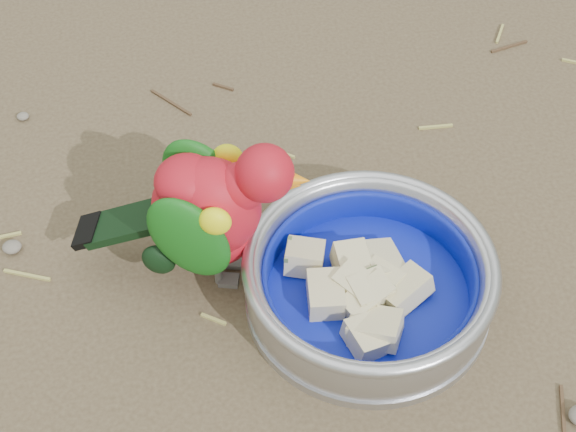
{
  "coord_description": "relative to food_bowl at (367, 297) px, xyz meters",
  "views": [
    {
      "loc": [
        -0.1,
        -0.45,
        0.68
      ],
      "look_at": [
        -0.03,
        0.07,
        0.08
      ],
      "focal_mm": 55.0,
      "sensor_mm": 36.0,
      "label": 1
    }
  ],
  "objects": [
    {
      "name": "fruit_wedges",
      "position": [
        0.0,
        0.0,
        0.02
      ],
      "size": [
        0.14,
        0.14,
        0.03
      ],
      "primitive_type": null,
      "color": "beige",
      "rests_on": "food_bowl"
    },
    {
      "name": "ground_debris",
      "position": [
        -0.0,
        0.02,
        -0.01
      ],
      "size": [
        0.9,
        0.8,
        0.01
      ],
      "primitive_type": null,
      "color": "tan",
      "rests_on": "ground"
    },
    {
      "name": "ground",
      "position": [
        -0.04,
        -0.02,
        -0.01
      ],
      "size": [
        60.0,
        60.0,
        0.0
      ],
      "primitive_type": "plane",
      "color": "brown"
    },
    {
      "name": "food_bowl",
      "position": [
        0.0,
        0.0,
        0.0
      ],
      "size": [
        0.23,
        0.23,
        0.02
      ],
      "primitive_type": "cylinder",
      "color": "#B2B2BA",
      "rests_on": "ground"
    },
    {
      "name": "lory_parrot",
      "position": [
        -0.14,
        0.05,
        0.07
      ],
      "size": [
        0.22,
        0.14,
        0.16
      ],
      "primitive_type": null,
      "rotation": [
        0.0,
        0.0,
        -1.8
      ],
      "color": "#B1111F",
      "rests_on": "ground"
    },
    {
      "name": "bowl_wall",
      "position": [
        0.0,
        0.0,
        0.03
      ],
      "size": [
        0.23,
        0.23,
        0.04
      ],
      "primitive_type": null,
      "color": "#B2B2BA",
      "rests_on": "food_bowl"
    }
  ]
}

